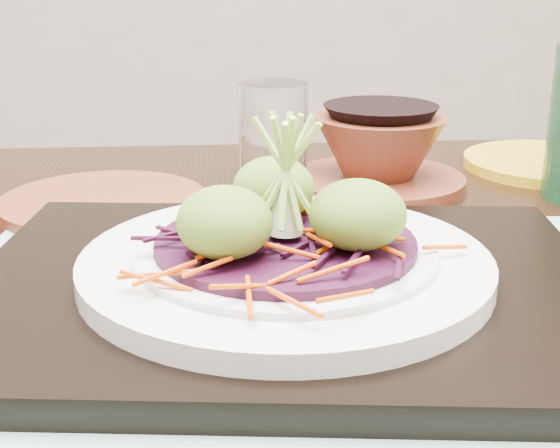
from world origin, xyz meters
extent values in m
cube|color=black|center=(0.09, -0.09, 0.74)|extent=(1.30, 0.93, 0.04)
cube|color=#7A9E96|center=(0.06, -0.16, 0.77)|extent=(0.55, 0.47, 0.00)
cube|color=black|center=(0.06, -0.16, 0.78)|extent=(0.47, 0.39, 0.02)
cylinder|color=silver|center=(0.06, -0.16, 0.79)|extent=(0.27, 0.27, 0.01)
cylinder|color=silver|center=(0.06, -0.16, 0.80)|extent=(0.20, 0.20, 0.01)
cylinder|color=#340A24|center=(0.06, -0.16, 0.81)|extent=(0.17, 0.17, 0.01)
ellipsoid|color=#597924|center=(0.02, -0.18, 0.83)|extent=(0.06, 0.06, 0.05)
ellipsoid|color=#597924|center=(0.10, -0.18, 0.83)|extent=(0.06, 0.06, 0.05)
ellipsoid|color=#597924|center=(0.06, -0.11, 0.83)|extent=(0.06, 0.06, 0.05)
cylinder|color=#612717|center=(-0.07, 0.08, 0.77)|extent=(0.25, 0.25, 0.01)
cylinder|color=white|center=(0.10, 0.15, 0.82)|extent=(0.09, 0.09, 0.10)
cylinder|color=#612717|center=(0.20, 0.10, 0.77)|extent=(0.24, 0.24, 0.01)
cylinder|color=gold|center=(0.41, 0.14, 0.77)|extent=(0.19, 0.19, 0.01)
camera|label=1|loc=(-0.03, -0.63, 0.99)|focal=50.00mm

